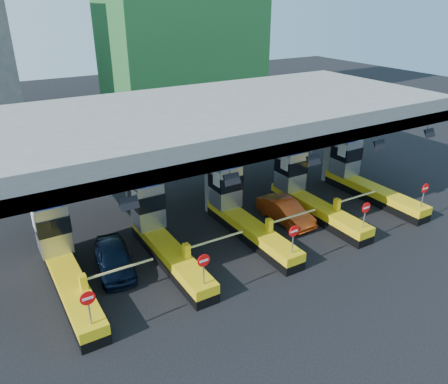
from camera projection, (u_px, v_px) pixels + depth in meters
ground at (241, 231)px, 25.73m from camera, size 120.00×120.00×0.00m
toll_canopy at (216, 119)px, 25.45m from camera, size 28.00×12.09×7.00m
toll_lane_far_left at (62, 257)px, 20.67m from camera, size 4.43×8.00×4.16m
toll_lane_left at (159, 230)px, 23.02m from camera, size 4.43×8.00×4.16m
toll_lane_center at (239, 208)px, 25.38m from camera, size 4.43×8.00×4.16m
toll_lane_right at (305, 190)px, 27.73m from camera, size 4.43×8.00×4.16m
toll_lane_far_right at (361, 175)px, 30.08m from camera, size 4.43×8.00×4.16m
van at (114, 258)px, 21.80m from camera, size 2.33×4.41×1.43m
red_car at (285, 211)px, 26.62m from camera, size 1.57×4.22×1.38m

